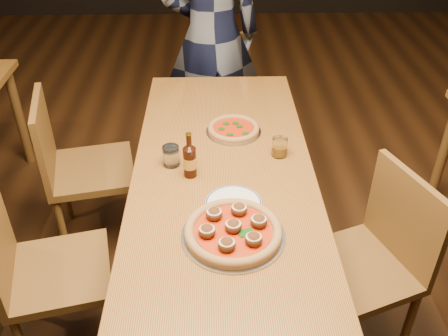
{
  "coord_description": "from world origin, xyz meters",
  "views": [
    {
      "loc": [
        -0.04,
        -1.76,
        2.03
      ],
      "look_at": [
        0.0,
        -0.05,
        0.82
      ],
      "focal_mm": 40.0,
      "sensor_mm": 36.0,
      "label": 1
    }
  ],
  "objects_px": {
    "chair_main_sw": "(92,169)",
    "water_glass": "(171,156)",
    "chair_end": "(226,100)",
    "chair_main_e": "(356,268)",
    "chair_main_nw": "(59,271)",
    "diner": "(212,37)",
    "beer_bottle": "(190,161)",
    "amber_glass": "(280,147)",
    "pizza_meatball": "(233,231)",
    "table_main": "(224,188)",
    "pizza_margherita": "(233,129)",
    "plate_stack": "(234,205)"
  },
  "relations": [
    {
      "from": "chair_main_sw",
      "to": "water_glass",
      "type": "relative_size",
      "value": 10.12
    },
    {
      "from": "chair_end",
      "to": "chair_main_e",
      "type": "bearing_deg",
      "value": -81.93
    },
    {
      "from": "chair_main_nw",
      "to": "diner",
      "type": "height_order",
      "value": "diner"
    },
    {
      "from": "chair_main_sw",
      "to": "diner",
      "type": "relative_size",
      "value": 0.53
    },
    {
      "from": "chair_main_e",
      "to": "beer_bottle",
      "type": "distance_m",
      "value": 0.84
    },
    {
      "from": "chair_main_nw",
      "to": "amber_glass",
      "type": "height_order",
      "value": "chair_main_nw"
    },
    {
      "from": "pizza_meatball",
      "to": "beer_bottle",
      "type": "bearing_deg",
      "value": 113.57
    },
    {
      "from": "table_main",
      "to": "chair_main_e",
      "type": "height_order",
      "value": "chair_main_e"
    },
    {
      "from": "pizza_margherita",
      "to": "amber_glass",
      "type": "relative_size",
      "value": 3.04
    },
    {
      "from": "chair_main_e",
      "to": "pizza_margherita",
      "type": "distance_m",
      "value": 0.88
    },
    {
      "from": "chair_end",
      "to": "beer_bottle",
      "type": "height_order",
      "value": "beer_bottle"
    },
    {
      "from": "table_main",
      "to": "chair_main_e",
      "type": "distance_m",
      "value": 0.66
    },
    {
      "from": "chair_main_nw",
      "to": "pizza_margherita",
      "type": "distance_m",
      "value": 1.04
    },
    {
      "from": "plate_stack",
      "to": "water_glass",
      "type": "bearing_deg",
      "value": 131.2
    },
    {
      "from": "diner",
      "to": "chair_main_e",
      "type": "bearing_deg",
      "value": 100.46
    },
    {
      "from": "beer_bottle",
      "to": "chair_main_e",
      "type": "bearing_deg",
      "value": -22.7
    },
    {
      "from": "table_main",
      "to": "beer_bottle",
      "type": "bearing_deg",
      "value": -179.25
    },
    {
      "from": "pizza_margherita",
      "to": "beer_bottle",
      "type": "height_order",
      "value": "beer_bottle"
    },
    {
      "from": "chair_main_nw",
      "to": "plate_stack",
      "type": "relative_size",
      "value": 4.03
    },
    {
      "from": "chair_main_e",
      "to": "pizza_meatball",
      "type": "xyz_separation_m",
      "value": [
        -0.53,
        -0.1,
        0.31
      ]
    },
    {
      "from": "beer_bottle",
      "to": "plate_stack",
      "type": "bearing_deg",
      "value": -50.71
    },
    {
      "from": "chair_main_sw",
      "to": "diner",
      "type": "xyz_separation_m",
      "value": [
        0.66,
        0.85,
        0.41
      ]
    },
    {
      "from": "chair_main_nw",
      "to": "chair_main_sw",
      "type": "distance_m",
      "value": 0.73
    },
    {
      "from": "table_main",
      "to": "beer_bottle",
      "type": "height_order",
      "value": "beer_bottle"
    },
    {
      "from": "pizza_meatball",
      "to": "beer_bottle",
      "type": "relative_size",
      "value": 1.87
    },
    {
      "from": "plate_stack",
      "to": "diner",
      "type": "xyz_separation_m",
      "value": [
        -0.08,
        1.52,
        0.12
      ]
    },
    {
      "from": "chair_main_e",
      "to": "beer_bottle",
      "type": "relative_size",
      "value": 4.47
    },
    {
      "from": "water_glass",
      "to": "chair_end",
      "type": "bearing_deg",
      "value": 77.08
    },
    {
      "from": "table_main",
      "to": "pizza_meatball",
      "type": "relative_size",
      "value": 5.16
    },
    {
      "from": "table_main",
      "to": "chair_main_nw",
      "type": "relative_size",
      "value": 2.2
    },
    {
      "from": "table_main",
      "to": "water_glass",
      "type": "xyz_separation_m",
      "value": [
        -0.23,
        0.08,
        0.12
      ]
    },
    {
      "from": "chair_main_e",
      "to": "amber_glass",
      "type": "height_order",
      "value": "chair_main_e"
    },
    {
      "from": "table_main",
      "to": "chair_main_e",
      "type": "xyz_separation_m",
      "value": [
        0.56,
        -0.29,
        -0.22
      ]
    },
    {
      "from": "water_glass",
      "to": "plate_stack",
      "type": "bearing_deg",
      "value": -48.8
    },
    {
      "from": "chair_main_nw",
      "to": "beer_bottle",
      "type": "relative_size",
      "value": 4.39
    },
    {
      "from": "chair_main_sw",
      "to": "pizza_margherita",
      "type": "relative_size",
      "value": 3.47
    },
    {
      "from": "chair_main_e",
      "to": "chair_end",
      "type": "height_order",
      "value": "chair_main_e"
    },
    {
      "from": "pizza_margherita",
      "to": "plate_stack",
      "type": "xyz_separation_m",
      "value": [
        -0.02,
        -0.58,
        -0.01
      ]
    },
    {
      "from": "amber_glass",
      "to": "diner",
      "type": "relative_size",
      "value": 0.05
    },
    {
      "from": "table_main",
      "to": "diner",
      "type": "distance_m",
      "value": 1.32
    },
    {
      "from": "chair_main_sw",
      "to": "amber_glass",
      "type": "xyz_separation_m",
      "value": [
        0.96,
        -0.31,
        0.32
      ]
    },
    {
      "from": "table_main",
      "to": "amber_glass",
      "type": "height_order",
      "value": "amber_glass"
    },
    {
      "from": "chair_main_e",
      "to": "diner",
      "type": "height_order",
      "value": "diner"
    },
    {
      "from": "pizza_margherita",
      "to": "pizza_meatball",
      "type": "bearing_deg",
      "value": -92.42
    },
    {
      "from": "pizza_margherita",
      "to": "water_glass",
      "type": "height_order",
      "value": "water_glass"
    },
    {
      "from": "water_glass",
      "to": "diner",
      "type": "distance_m",
      "value": 1.24
    },
    {
      "from": "pizza_margherita",
      "to": "diner",
      "type": "relative_size",
      "value": 0.15
    },
    {
      "from": "chair_main_e",
      "to": "amber_glass",
      "type": "bearing_deg",
      "value": -167.09
    },
    {
      "from": "chair_end",
      "to": "pizza_margherita",
      "type": "xyz_separation_m",
      "value": [
        0.01,
        -0.94,
        0.33
      ]
    },
    {
      "from": "diner",
      "to": "chair_main_sw",
      "type": "bearing_deg",
      "value": 42.11
    }
  ]
}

